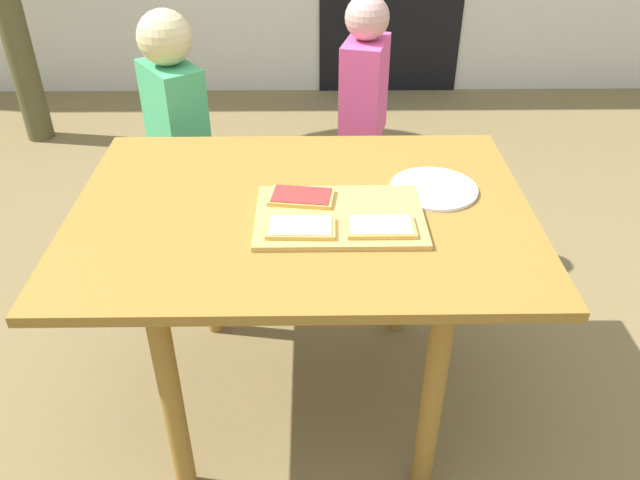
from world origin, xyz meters
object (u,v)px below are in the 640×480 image
(dining_table, at_px, (302,237))
(pizza_slice_far_left, at_px, (300,197))
(pizza_slice_near_left, at_px, (300,227))
(pizza_slice_near_right, at_px, (381,227))
(child_right, at_px, (363,119))
(plate_white_right, at_px, (434,189))
(child_left, at_px, (178,138))
(cutting_board, at_px, (339,216))

(dining_table, height_order, pizza_slice_far_left, pizza_slice_far_left)
(pizza_slice_near_left, height_order, pizza_slice_far_left, same)
(pizza_slice_far_left, bearing_deg, pizza_slice_near_right, -36.52)
(pizza_slice_far_left, bearing_deg, dining_table, -73.22)
(dining_table, xyz_separation_m, child_right, (0.22, 0.82, -0.02))
(dining_table, xyz_separation_m, pizza_slice_far_left, (-0.00, 0.01, 0.11))
(dining_table, relative_size, plate_white_right, 5.02)
(pizza_slice_near_left, height_order, plate_white_right, pizza_slice_near_left)
(pizza_slice_near_right, bearing_deg, plate_white_right, 52.44)
(dining_table, relative_size, child_left, 1.13)
(cutting_board, distance_m, child_right, 0.90)
(dining_table, height_order, cutting_board, cutting_board)
(pizza_slice_far_left, distance_m, pizza_slice_near_right, 0.24)
(cutting_board, relative_size, pizza_slice_far_left, 2.37)
(child_left, relative_size, child_right, 1.00)
(plate_white_right, xyz_separation_m, child_right, (-0.13, 0.74, -0.12))
(dining_table, bearing_deg, pizza_slice_near_right, -34.39)
(dining_table, bearing_deg, child_left, 124.72)
(cutting_board, height_order, plate_white_right, cutting_board)
(cutting_board, height_order, pizza_slice_near_left, pizza_slice_near_left)
(pizza_slice_near_right, bearing_deg, cutting_board, 143.98)
(cutting_board, distance_m, child_left, 0.88)
(pizza_slice_near_right, height_order, child_right, child_right)
(dining_table, height_order, child_right, child_right)
(pizza_slice_near_left, bearing_deg, pizza_slice_near_right, 0.28)
(dining_table, height_order, plate_white_right, plate_white_right)
(pizza_slice_far_left, height_order, child_left, child_left)
(child_left, bearing_deg, child_right, 16.31)
(cutting_board, bearing_deg, plate_white_right, 28.60)
(pizza_slice_far_left, distance_m, child_left, 0.76)
(pizza_slice_near_right, relative_size, child_right, 0.16)
(dining_table, bearing_deg, pizza_slice_near_left, -90.82)
(child_left, bearing_deg, dining_table, -55.28)
(pizza_slice_near_left, bearing_deg, pizza_slice_far_left, 90.89)
(pizza_slice_far_left, distance_m, child_right, 0.85)
(pizza_slice_far_left, height_order, plate_white_right, pizza_slice_far_left)
(dining_table, relative_size, pizza_slice_near_right, 7.16)
(pizza_slice_far_left, relative_size, child_right, 0.17)
(pizza_slice_far_left, bearing_deg, plate_white_right, 10.41)
(pizza_slice_near_left, distance_m, pizza_slice_near_right, 0.19)
(plate_white_right, bearing_deg, cutting_board, -151.40)
(dining_table, bearing_deg, pizza_slice_far_left, 106.78)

